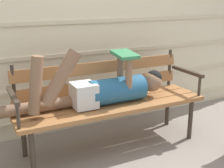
# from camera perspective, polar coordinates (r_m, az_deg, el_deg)

# --- Properties ---
(ground_plane) EXTENTS (12.00, 12.00, 0.00)m
(ground_plane) POSITION_cam_1_polar(r_m,az_deg,el_deg) (2.82, 0.89, -12.72)
(ground_plane) COLOR gray
(house_siding) EXTENTS (4.74, 0.08, 2.58)m
(house_siding) POSITION_cam_1_polar(r_m,az_deg,el_deg) (3.09, -5.07, 14.91)
(house_siding) COLOR beige
(house_siding) RESTS_ON ground
(park_bench) EXTENTS (1.76, 0.50, 0.83)m
(park_bench) POSITION_cam_1_polar(r_m,az_deg,el_deg) (2.76, -0.65, -2.48)
(park_bench) COLOR #9E6638
(park_bench) RESTS_ON ground
(reclining_person) EXTENTS (1.76, 0.25, 0.54)m
(reclining_person) POSITION_cam_1_polar(r_m,az_deg,el_deg) (2.61, -2.36, -0.93)
(reclining_person) COLOR #23567A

